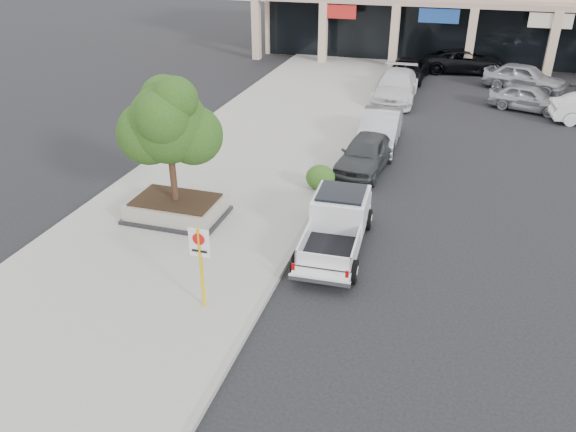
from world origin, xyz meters
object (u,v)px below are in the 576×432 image
at_px(no_parking_sign, 201,257).
at_px(pickup_truck, 336,227).
at_px(lot_car_e, 524,77).
at_px(curb_car_b, 380,129).
at_px(lot_car_d, 465,61).
at_px(planter, 177,208).
at_px(curb_car_c, 396,86).
at_px(curb_car_d, 408,70).
at_px(lot_car_a, 528,98).
at_px(planter_tree, 174,123).
at_px(curb_car_a, 366,153).

distance_m(no_parking_sign, pickup_truck, 4.85).
relative_size(no_parking_sign, lot_car_e, 0.49).
bearing_deg(curb_car_b, lot_car_d, 76.06).
relative_size(planter, curb_car_c, 0.57).
bearing_deg(lot_car_e, pickup_truck, -176.53).
bearing_deg(lot_car_e, curb_car_d, 107.16).
distance_m(planter, pickup_truck, 5.56).
bearing_deg(no_parking_sign, curb_car_d, 84.93).
height_order(lot_car_a, lot_car_d, lot_car_d).
bearing_deg(planter_tree, lot_car_d, 70.85).
relative_size(planter, curb_car_b, 0.68).
height_order(pickup_truck, lot_car_e, lot_car_e).
xyz_separation_m(planter_tree, lot_car_e, (12.12, 21.07, -2.61)).
relative_size(planter_tree, lot_car_e, 0.85).
height_order(planter_tree, pickup_truck, planter_tree).
relative_size(no_parking_sign, curb_car_c, 0.41).
distance_m(pickup_truck, curb_car_a, 6.52).
bearing_deg(no_parking_sign, lot_car_e, 70.06).
relative_size(planter, no_parking_sign, 1.39).
distance_m(no_parking_sign, curb_car_d, 26.10).
distance_m(planter_tree, no_parking_sign, 5.60).
distance_m(planter_tree, pickup_truck, 6.03).
bearing_deg(lot_car_d, curb_car_d, 127.06).
relative_size(pickup_truck, curb_car_c, 0.89).
xyz_separation_m(pickup_truck, lot_car_e, (6.70, 21.51, 0.02)).
relative_size(curb_car_b, curb_car_c, 0.85).
xyz_separation_m(pickup_truck, lot_car_a, (6.66, 17.28, -0.10)).
xyz_separation_m(pickup_truck, lot_car_d, (3.21, 25.26, -0.03)).
distance_m(curb_car_a, lot_car_a, 12.78).
distance_m(no_parking_sign, lot_car_d, 29.87).
height_order(curb_car_a, lot_car_e, lot_car_e).
distance_m(pickup_truck, lot_car_a, 18.52).
relative_size(pickup_truck, lot_car_d, 0.92).
distance_m(lot_car_a, lot_car_d, 8.70).
xyz_separation_m(no_parking_sign, lot_car_e, (9.26, 25.54, -0.83)).
height_order(pickup_truck, curb_car_b, pickup_truck).
distance_m(planter_tree, curb_car_c, 17.65).
distance_m(curb_car_c, lot_car_e, 8.33).
bearing_deg(planter_tree, curb_car_a, 49.48).
distance_m(curb_car_c, curb_car_d, 4.80).
xyz_separation_m(no_parking_sign, curb_car_a, (2.34, 10.55, -0.90)).
bearing_deg(curb_car_d, curb_car_b, -85.98).
height_order(no_parking_sign, lot_car_d, no_parking_sign).
bearing_deg(no_parking_sign, planter, 124.64).
xyz_separation_m(pickup_truck, curb_car_b, (-0.12, 9.57, -0.01)).
bearing_deg(planter, no_parking_sign, -55.36).
bearing_deg(lot_car_e, lot_car_d, 63.72).
height_order(planter, no_parking_sign, no_parking_sign).
height_order(curb_car_a, curb_car_b, curb_car_b).
height_order(lot_car_a, lot_car_e, lot_car_e).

